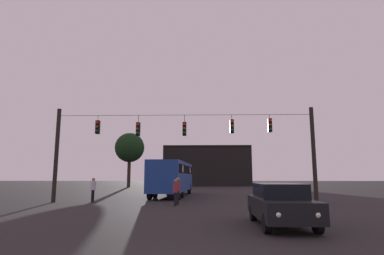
{
  "coord_description": "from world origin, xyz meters",
  "views": [
    {
      "loc": [
        1.18,
        -5.18,
        1.8
      ],
      "look_at": [
        0.54,
        17.75,
        5.4
      ],
      "focal_mm": 28.9,
      "sensor_mm": 36.0,
      "label": 1
    }
  ],
  "objects_px": {
    "tree_left_silhouette": "(130,148)",
    "pedestrian_crossing_right": "(175,191)",
    "car_near_right": "(280,204)",
    "city_bus": "(173,175)",
    "pedestrian_crossing_left": "(93,188)",
    "pedestrian_crossing_center": "(178,189)"
  },
  "relations": [
    {
      "from": "pedestrian_crossing_center",
      "to": "tree_left_silhouette",
      "type": "xyz_separation_m",
      "value": [
        -10.19,
        30.13,
        5.41
      ]
    },
    {
      "from": "tree_left_silhouette",
      "to": "pedestrian_crossing_left",
      "type": "bearing_deg",
      "value": -81.7
    },
    {
      "from": "car_near_right",
      "to": "tree_left_silhouette",
      "type": "xyz_separation_m",
      "value": [
        -14.58,
        38.78,
        5.57
      ]
    },
    {
      "from": "car_near_right",
      "to": "pedestrian_crossing_right",
      "type": "xyz_separation_m",
      "value": [
        -4.44,
        7.5,
        0.1
      ]
    },
    {
      "from": "car_near_right",
      "to": "tree_left_silhouette",
      "type": "height_order",
      "value": "tree_left_silhouette"
    },
    {
      "from": "car_near_right",
      "to": "pedestrian_crossing_right",
      "type": "relative_size",
      "value": 2.74
    },
    {
      "from": "car_near_right",
      "to": "pedestrian_crossing_left",
      "type": "xyz_separation_m",
      "value": [
        -10.38,
        10.03,
        0.15
      ]
    },
    {
      "from": "car_near_right",
      "to": "tree_left_silhouette",
      "type": "distance_m",
      "value": 41.8
    },
    {
      "from": "pedestrian_crossing_center",
      "to": "pedestrian_crossing_right",
      "type": "relative_size",
      "value": 1.06
    },
    {
      "from": "city_bus",
      "to": "pedestrian_crossing_left",
      "type": "height_order",
      "value": "city_bus"
    },
    {
      "from": "city_bus",
      "to": "car_near_right",
      "type": "distance_m",
      "value": 17.39
    },
    {
      "from": "pedestrian_crossing_left",
      "to": "car_near_right",
      "type": "bearing_deg",
      "value": -44.0
    },
    {
      "from": "pedestrian_crossing_right",
      "to": "tree_left_silhouette",
      "type": "relative_size",
      "value": 0.18
    },
    {
      "from": "city_bus",
      "to": "pedestrian_crossing_center",
      "type": "height_order",
      "value": "city_bus"
    },
    {
      "from": "city_bus",
      "to": "pedestrian_crossing_right",
      "type": "height_order",
      "value": "city_bus"
    },
    {
      "from": "city_bus",
      "to": "tree_left_silhouette",
      "type": "distance_m",
      "value": 24.51
    },
    {
      "from": "tree_left_silhouette",
      "to": "pedestrian_crossing_right",
      "type": "bearing_deg",
      "value": -72.04
    },
    {
      "from": "pedestrian_crossing_right",
      "to": "tree_left_silhouette",
      "type": "xyz_separation_m",
      "value": [
        -10.14,
        31.28,
        5.47
      ]
    },
    {
      "from": "city_bus",
      "to": "pedestrian_crossing_center",
      "type": "relative_size",
      "value": 6.58
    },
    {
      "from": "tree_left_silhouette",
      "to": "pedestrian_crossing_center",
      "type": "bearing_deg",
      "value": -71.31
    },
    {
      "from": "pedestrian_crossing_right",
      "to": "pedestrian_crossing_left",
      "type": "bearing_deg",
      "value": 157.0
    },
    {
      "from": "city_bus",
      "to": "pedestrian_crossing_center",
      "type": "xyz_separation_m",
      "value": [
        1.04,
        -7.84,
        -0.91
      ]
    }
  ]
}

